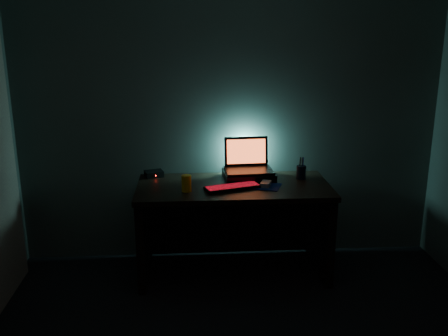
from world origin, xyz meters
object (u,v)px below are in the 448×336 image
(laptop, at_px, (248,163))
(keyboard, at_px, (232,187))
(router, at_px, (154,174))
(mouse, at_px, (266,184))
(pen_cup, at_px, (301,172))
(juice_glass, at_px, (186,183))

(laptop, xyz_separation_m, keyboard, (-0.15, -0.30, -0.11))
(keyboard, height_order, router, router)
(keyboard, distance_m, mouse, 0.26)
(pen_cup, bearing_deg, keyboard, -158.75)
(laptop, distance_m, mouse, 0.30)
(mouse, bearing_deg, juice_glass, -152.41)
(keyboard, bearing_deg, laptop, 46.42)
(laptop, height_order, router, laptop)
(router, bearing_deg, laptop, -22.21)
(pen_cup, distance_m, juice_glass, 0.96)
(keyboard, bearing_deg, router, 131.93)
(laptop, height_order, juice_glass, laptop)
(keyboard, bearing_deg, pen_cup, 3.92)
(mouse, height_order, pen_cup, pen_cup)
(juice_glass, bearing_deg, pen_cup, 15.50)
(keyboard, height_order, juice_glass, juice_glass)
(laptop, bearing_deg, mouse, -70.93)
(mouse, distance_m, juice_glass, 0.61)
(pen_cup, height_order, juice_glass, juice_glass)
(mouse, bearing_deg, keyboard, -150.29)
(laptop, relative_size, juice_glass, 3.18)
(laptop, relative_size, router, 2.31)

